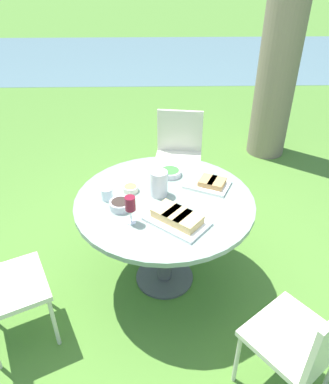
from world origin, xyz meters
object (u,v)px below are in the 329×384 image
chair_far_back (308,339)px  dining_table (164,212)px  water_pitcher (159,183)px  wine_glass (130,205)px  chair_near_left (179,150)px

chair_far_back → dining_table: bearing=127.5°
chair_far_back → water_pitcher: water_pitcher is taller
water_pitcher → wine_glass: wine_glass is taller
chair_far_back → wine_glass: (-0.93, 0.69, 0.37)m
dining_table → chair_far_back: size_ratio=1.38×
dining_table → chair_far_back: (0.71, -0.93, -0.12)m
chair_far_back → wine_glass: bearing=143.4°
dining_table → water_pitcher: bearing=121.2°
wine_glass → chair_far_back: bearing=-36.6°
dining_table → water_pitcher: size_ratio=6.71×
dining_table → wine_glass: wine_glass is taller
dining_table → wine_glass: 0.41m
dining_table → chair_far_back: 1.18m
wine_glass → chair_near_left: bearing=75.0°
chair_far_back → water_pitcher: bearing=127.1°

